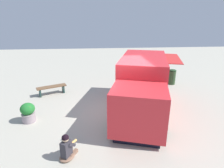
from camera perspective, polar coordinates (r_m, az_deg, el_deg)
ground_plane at (r=8.71m, az=1.77°, el=-8.71°), size 40.00×40.00×0.00m
food_truck at (r=8.63m, az=9.21°, el=-0.82°), size 5.84×3.85×2.44m
person_customer at (r=6.19m, az=-13.67°, el=-18.69°), size 0.78×0.64×0.85m
planter_flowering_near at (r=8.55m, az=-24.44°, el=-7.92°), size 0.58×0.58×0.83m
planter_flowering_far at (r=12.45m, az=9.30°, el=1.67°), size 0.56×0.56×0.75m
plaza_bench at (r=11.10m, az=-18.07°, el=-1.25°), size 1.02×1.65×0.49m
trash_bin at (r=12.83m, az=18.02°, el=2.14°), size 0.45×0.45×1.00m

